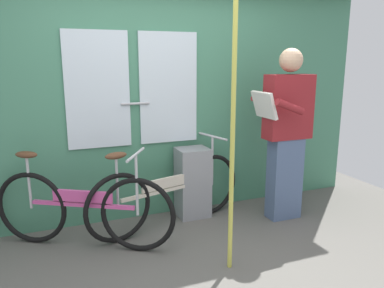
{
  "coord_description": "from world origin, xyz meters",
  "views": [
    {
      "loc": [
        -1.04,
        -2.36,
        1.61
      ],
      "look_at": [
        0.15,
        0.63,
        0.89
      ],
      "focal_mm": 35.3,
      "sensor_mm": 36.0,
      "label": 1
    }
  ],
  "objects_px": {
    "bicycle_leaning_behind": "(168,193)",
    "passenger_reading_newspaper": "(286,132)",
    "trash_bin_by_wall": "(193,182)",
    "handrail_pole": "(233,125)",
    "bicycle_near_door": "(82,209)"
  },
  "relations": [
    {
      "from": "trash_bin_by_wall",
      "to": "bicycle_near_door",
      "type": "bearing_deg",
      "value": -166.04
    },
    {
      "from": "bicycle_near_door",
      "to": "trash_bin_by_wall",
      "type": "relative_size",
      "value": 1.96
    },
    {
      "from": "bicycle_leaning_behind",
      "to": "handrail_pole",
      "type": "relative_size",
      "value": 0.73
    },
    {
      "from": "trash_bin_by_wall",
      "to": "handrail_pole",
      "type": "relative_size",
      "value": 0.32
    },
    {
      "from": "handrail_pole",
      "to": "passenger_reading_newspaper",
      "type": "bearing_deg",
      "value": 35.04
    },
    {
      "from": "trash_bin_by_wall",
      "to": "handrail_pole",
      "type": "height_order",
      "value": "handrail_pole"
    },
    {
      "from": "bicycle_leaning_behind",
      "to": "passenger_reading_newspaper",
      "type": "bearing_deg",
      "value": -25.12
    },
    {
      "from": "bicycle_leaning_behind",
      "to": "handrail_pole",
      "type": "distance_m",
      "value": 1.21
    },
    {
      "from": "bicycle_leaning_behind",
      "to": "handrail_pole",
      "type": "height_order",
      "value": "handrail_pole"
    },
    {
      "from": "bicycle_leaning_behind",
      "to": "handrail_pole",
      "type": "xyz_separation_m",
      "value": [
        0.22,
        -0.88,
        0.8
      ]
    },
    {
      "from": "bicycle_leaning_behind",
      "to": "passenger_reading_newspaper",
      "type": "relative_size",
      "value": 0.97
    },
    {
      "from": "bicycle_leaning_behind",
      "to": "trash_bin_by_wall",
      "type": "xyz_separation_m",
      "value": [
        0.32,
        0.17,
        0.01
      ]
    },
    {
      "from": "handrail_pole",
      "to": "bicycle_leaning_behind",
      "type": "bearing_deg",
      "value": 103.95
    },
    {
      "from": "bicycle_near_door",
      "to": "handrail_pole",
      "type": "bearing_deg",
      "value": -6.14
    },
    {
      "from": "bicycle_leaning_behind",
      "to": "passenger_reading_newspaper",
      "type": "xyz_separation_m",
      "value": [
        1.18,
        -0.21,
        0.56
      ]
    }
  ]
}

